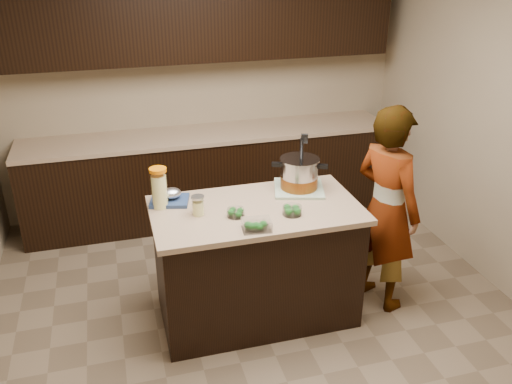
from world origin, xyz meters
TOP-DOWN VIEW (x-y plane):
  - ground_plane at (0.00, 0.00)m, footprint 4.00×4.00m
  - room_shell at (0.00, 0.00)m, footprint 4.04×4.04m
  - back_cabinets at (0.00, 1.74)m, footprint 3.60×0.63m
  - island at (0.00, 0.00)m, footprint 1.46×0.81m
  - dish_towel at (0.39, 0.20)m, footprint 0.45×0.45m
  - stock_pot at (0.39, 0.20)m, footprint 0.39×0.38m
  - lemonade_pitcher at (-0.64, 0.19)m, footprint 0.15×0.15m
  - mason_jar at (-0.41, 0.00)m, footprint 0.11×0.11m
  - broccoli_tub_left at (-0.17, -0.09)m, footprint 0.12×0.12m
  - broccoli_tub_right at (0.21, -0.17)m, footprint 0.17×0.17m
  - broccoli_tub_rect at (-0.08, -0.31)m, footprint 0.20×0.15m
  - blue_tray at (-0.56, 0.24)m, footprint 0.31×0.27m
  - person at (0.98, -0.08)m, footprint 0.56×0.67m

SIDE VIEW (x-z plane):
  - ground_plane at x=0.00m, z-range 0.00..0.00m
  - island at x=0.00m, z-range 0.00..0.90m
  - person at x=0.98m, z-range 0.00..1.59m
  - dish_towel at x=0.39m, z-range 0.90..0.92m
  - broccoli_tub_left at x=-0.17m, z-range 0.90..0.95m
  - broccoli_tub_right at x=0.21m, z-range 0.90..0.96m
  - broccoli_tub_rect at x=-0.08m, z-range 0.90..0.96m
  - blue_tray at x=-0.56m, z-range 0.88..0.99m
  - back_cabinets at x=0.00m, z-range -0.22..2.10m
  - mason_jar at x=-0.41m, z-range 0.89..1.04m
  - stock_pot at x=0.39m, z-range 0.81..1.22m
  - lemonade_pitcher at x=-0.64m, z-range 0.89..1.18m
  - room_shell at x=0.00m, z-range 0.35..3.07m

